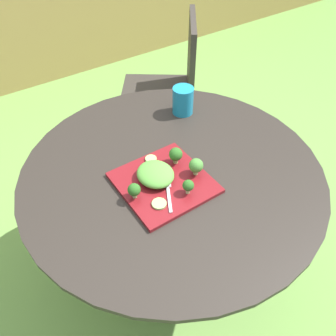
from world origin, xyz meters
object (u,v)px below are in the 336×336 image
Objects in this scene: salad_plate at (164,182)px; fork at (168,191)px; patio_chair at (172,81)px; drinking_glass at (183,102)px.

fork is at bearing -106.72° from salad_plate.
salad_plate is (-0.62, -0.84, 0.21)m from patio_chair.
salad_plate is at bearing 73.28° from fork.
salad_plate is 2.53× the size of drinking_glass.
salad_plate is at bearing -134.35° from drinking_glass.
patio_chair is 1.11m from fork.
salad_plate is 2.08× the size of fork.
patio_chair is 1.06m from salad_plate.
salad_plate is at bearing -126.27° from patio_chair.
patio_chair is at bearing 54.61° from fork.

